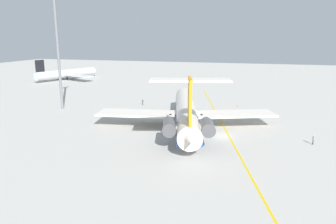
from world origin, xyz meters
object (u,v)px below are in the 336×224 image
ground_crew_near_nose (313,138)px  safety_cone_nose (237,106)px  main_jetliner (186,112)px  ground_crew_near_tail (143,101)px  light_mast (58,48)px  airliner_far_right (68,73)px

ground_crew_near_nose → safety_cone_nose: 32.64m
main_jetliner → safety_cone_nose: bearing=-35.0°
ground_crew_near_tail → light_mast: bearing=32.0°
light_mast → safety_cone_nose: bearing=-71.0°
safety_cone_nose → airliner_far_right: bearing=64.1°
ground_crew_near_nose → safety_cone_nose: (28.78, 15.39, -0.87)m
ground_crew_near_nose → safety_cone_nose: size_ratio=3.29×
ground_crew_near_nose → safety_cone_nose: bearing=112.7°
airliner_far_right → safety_cone_nose: size_ratio=56.83×
main_jetliner → safety_cone_nose: size_ratio=78.57×
safety_cone_nose → ground_crew_near_nose: bearing=-151.9°
main_jetliner → light_mast: (9.09, 36.40, 12.61)m
main_jetliner → ground_crew_near_tail: (19.84, 17.18, -2.43)m
main_jetliner → ground_crew_near_nose: bearing=-113.9°
ground_crew_near_tail → main_jetliner: bearing=133.6°
ground_crew_near_nose → ground_crew_near_tail: (23.81, 41.71, -0.09)m
airliner_far_right → ground_crew_near_tail: 67.70m
safety_cone_nose → light_mast: light_mast is taller
ground_crew_near_tail → light_mast: 26.67m
safety_cone_nose → light_mast: bearing=109.0°
airliner_far_right → ground_crew_near_tail: (-43.12, -52.16, -1.78)m
airliner_far_right → safety_cone_nose: (-38.16, -78.48, -2.55)m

